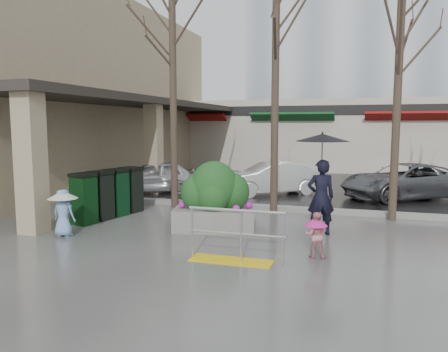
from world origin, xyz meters
The scene contains 21 objects.
ground centered at (0.00, 0.00, 0.00)m, with size 120.00×120.00×0.00m, color #51514F.
street_asphalt centered at (0.00, 22.00, 0.01)m, with size 120.00×36.00×0.01m, color black.
curb centered at (0.00, 4.00, 0.07)m, with size 120.00×0.30×0.15m, color gray.
near_building centered at (-9.00, 8.00, 4.00)m, with size 6.00×18.00×8.00m, color tan.
canopy_slab centered at (-4.80, 8.00, 3.62)m, with size 2.80×18.00×0.25m, color #2D2823.
pillar_front centered at (-3.90, -0.50, 1.75)m, with size 0.55×0.55×3.50m, color tan.
pillar_back centered at (-3.90, 6.00, 1.75)m, with size 0.55×0.55×3.50m, color tan.
storefront_row centered at (2.00, 17.97, 2.01)m, with size 34.00×6.74×4.00m.
office_tower centered at (4.00, 30.00, 12.50)m, with size 18.00×12.00×25.00m, color #8C99A8.
handrail centered at (1.36, -1.20, 0.38)m, with size 1.90×0.50×1.03m.
tree_west centered at (-2.00, 3.60, 5.08)m, with size 3.20×3.20×6.80m.
tree_midwest centered at (1.20, 3.60, 5.23)m, with size 3.20×3.20×7.00m.
tree_mideast centered at (4.50, 3.60, 4.86)m, with size 3.20×3.20×6.50m.
woman centered at (2.75, 1.43, 1.42)m, with size 1.29×1.29×2.45m.
child_pink centered at (2.82, -0.47, 0.52)m, with size 0.47×0.46×0.91m.
child_blue centered at (-3.00, -0.56, 0.68)m, with size 0.70×0.70×1.13m.
planter centered at (0.20, 1.09, 0.83)m, with size 2.16×1.42×1.73m.
news_boxes centered at (-3.13, 1.61, 0.68)m, with size 1.02×2.49×1.36m.
car_a centered at (-4.02, 6.14, 0.63)m, with size 1.49×3.70×1.26m, color #B5B5BA.
car_b centered at (0.45, 7.06, 0.63)m, with size 1.33×3.82×1.26m, color white.
car_c centered at (5.14, 7.50, 0.63)m, with size 2.09×4.53×1.26m, color #5B5E63.
Camera 1 is at (3.61, -9.03, 2.61)m, focal length 35.00 mm.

